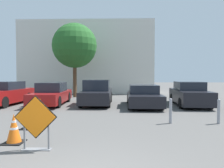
{
  "coord_description": "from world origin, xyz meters",
  "views": [
    {
      "loc": [
        0.75,
        -3.16,
        1.83
      ],
      "look_at": [
        0.34,
        10.68,
        1.31
      ],
      "focal_mm": 35.0,
      "sensor_mm": 36.0,
      "label": 1
    }
  ],
  "objects_px": {
    "traffic_cone_fourth": "(40,106)",
    "bollard_second": "(219,111)",
    "parked_car_nearest": "(5,94)",
    "parked_car_fourth": "(143,96)",
    "traffic_cone_second": "(29,119)",
    "parked_car_second": "(52,94)",
    "traffic_cone_nearest": "(14,129)",
    "bollard_nearest": "(171,110)",
    "traffic_cone_third": "(34,112)",
    "road_closed_sign": "(36,122)",
    "parked_car_third": "(97,93)",
    "parked_car_fifth": "(189,94)"
  },
  "relations": [
    {
      "from": "parked_car_fourth",
      "to": "traffic_cone_fourth",
      "type": "bearing_deg",
      "value": 25.47
    },
    {
      "from": "traffic_cone_third",
      "to": "parked_car_third",
      "type": "height_order",
      "value": "parked_car_third"
    },
    {
      "from": "bollard_second",
      "to": "parked_car_fifth",
      "type": "bearing_deg",
      "value": 83.84
    },
    {
      "from": "traffic_cone_nearest",
      "to": "parked_car_nearest",
      "type": "bearing_deg",
      "value": 119.06
    },
    {
      "from": "traffic_cone_nearest",
      "to": "parked_car_fifth",
      "type": "relative_size",
      "value": 0.17
    },
    {
      "from": "traffic_cone_third",
      "to": "traffic_cone_fourth",
      "type": "distance_m",
      "value": 1.71
    },
    {
      "from": "traffic_cone_nearest",
      "to": "parked_car_nearest",
      "type": "relative_size",
      "value": 0.17
    },
    {
      "from": "traffic_cone_fourth",
      "to": "bollard_second",
      "type": "xyz_separation_m",
      "value": [
        7.72,
        -2.31,
        0.15
      ]
    },
    {
      "from": "road_closed_sign",
      "to": "parked_car_fifth",
      "type": "xyz_separation_m",
      "value": [
        6.4,
        8.35,
        -0.03
      ]
    },
    {
      "from": "traffic_cone_second",
      "to": "bollard_nearest",
      "type": "bearing_deg",
      "value": 11.02
    },
    {
      "from": "parked_car_third",
      "to": "parked_car_fifth",
      "type": "distance_m",
      "value": 5.76
    },
    {
      "from": "traffic_cone_second",
      "to": "traffic_cone_third",
      "type": "height_order",
      "value": "traffic_cone_second"
    },
    {
      "from": "parked_car_nearest",
      "to": "parked_car_third",
      "type": "height_order",
      "value": "parked_car_third"
    },
    {
      "from": "bollard_nearest",
      "to": "traffic_cone_second",
      "type": "bearing_deg",
      "value": -168.98
    },
    {
      "from": "traffic_cone_second",
      "to": "traffic_cone_fourth",
      "type": "bearing_deg",
      "value": 103.7
    },
    {
      "from": "traffic_cone_fourth",
      "to": "parked_car_second",
      "type": "xyz_separation_m",
      "value": [
        -0.35,
        3.03,
        0.3
      ]
    },
    {
      "from": "road_closed_sign",
      "to": "bollard_nearest",
      "type": "bearing_deg",
      "value": 38.1
    },
    {
      "from": "traffic_cone_fourth",
      "to": "parked_car_fifth",
      "type": "bearing_deg",
      "value": 19.21
    },
    {
      "from": "traffic_cone_second",
      "to": "parked_car_second",
      "type": "relative_size",
      "value": 0.15
    },
    {
      "from": "traffic_cone_nearest",
      "to": "traffic_cone_third",
      "type": "height_order",
      "value": "traffic_cone_nearest"
    },
    {
      "from": "traffic_cone_third",
      "to": "traffic_cone_fourth",
      "type": "relative_size",
      "value": 0.85
    },
    {
      "from": "road_closed_sign",
      "to": "parked_car_second",
      "type": "height_order",
      "value": "parked_car_second"
    },
    {
      "from": "parked_car_second",
      "to": "parked_car_fourth",
      "type": "bearing_deg",
      "value": 171.96
    },
    {
      "from": "road_closed_sign",
      "to": "parked_car_third",
      "type": "height_order",
      "value": "parked_car_third"
    },
    {
      "from": "traffic_cone_fourth",
      "to": "parked_car_second",
      "type": "height_order",
      "value": "parked_car_second"
    },
    {
      "from": "parked_car_nearest",
      "to": "bollard_nearest",
      "type": "height_order",
      "value": "parked_car_nearest"
    },
    {
      "from": "traffic_cone_second",
      "to": "parked_car_fifth",
      "type": "distance_m",
      "value": 9.71
    },
    {
      "from": "parked_car_nearest",
      "to": "parked_car_third",
      "type": "bearing_deg",
      "value": -173.25
    },
    {
      "from": "traffic_cone_nearest",
      "to": "bollard_nearest",
      "type": "relative_size",
      "value": 0.82
    },
    {
      "from": "traffic_cone_second",
      "to": "parked_car_fifth",
      "type": "relative_size",
      "value": 0.15
    },
    {
      "from": "parked_car_third",
      "to": "traffic_cone_second",
      "type": "bearing_deg",
      "value": 75.02
    },
    {
      "from": "traffic_cone_fourth",
      "to": "parked_car_fourth",
      "type": "distance_m",
      "value": 5.93
    },
    {
      "from": "traffic_cone_second",
      "to": "parked_car_nearest",
      "type": "height_order",
      "value": "parked_car_nearest"
    },
    {
      "from": "parked_car_third",
      "to": "bollard_nearest",
      "type": "distance_m",
      "value": 6.41
    },
    {
      "from": "traffic_cone_third",
      "to": "parked_car_fourth",
      "type": "bearing_deg",
      "value": 39.12
    },
    {
      "from": "traffic_cone_nearest",
      "to": "parked_car_fourth",
      "type": "bearing_deg",
      "value": 59.32
    },
    {
      "from": "parked_car_third",
      "to": "parked_car_fifth",
      "type": "relative_size",
      "value": 0.94
    },
    {
      "from": "parked_car_nearest",
      "to": "parked_car_fourth",
      "type": "distance_m",
      "value": 8.64
    },
    {
      "from": "road_closed_sign",
      "to": "parked_car_fourth",
      "type": "height_order",
      "value": "road_closed_sign"
    },
    {
      "from": "road_closed_sign",
      "to": "traffic_cone_fourth",
      "type": "bearing_deg",
      "value": 109.05
    },
    {
      "from": "parked_car_fifth",
      "to": "traffic_cone_third",
      "type": "bearing_deg",
      "value": 33.95
    },
    {
      "from": "parked_car_second",
      "to": "traffic_cone_third",
      "type": "bearing_deg",
      "value": 96.76
    },
    {
      "from": "road_closed_sign",
      "to": "bollard_nearest",
      "type": "height_order",
      "value": "road_closed_sign"
    },
    {
      "from": "traffic_cone_nearest",
      "to": "parked_car_third",
      "type": "xyz_separation_m",
      "value": [
        1.46,
        8.03,
        0.33
      ]
    },
    {
      "from": "traffic_cone_second",
      "to": "parked_car_nearest",
      "type": "distance_m",
      "value": 7.34
    },
    {
      "from": "parked_car_nearest",
      "to": "parked_car_second",
      "type": "relative_size",
      "value": 0.98
    },
    {
      "from": "bollard_nearest",
      "to": "parked_car_fourth",
      "type": "bearing_deg",
      "value": 95.99
    },
    {
      "from": "bollard_second",
      "to": "bollard_nearest",
      "type": "bearing_deg",
      "value": -180.0
    },
    {
      "from": "parked_car_second",
      "to": "parked_car_fifth",
      "type": "distance_m",
      "value": 8.64
    },
    {
      "from": "parked_car_nearest",
      "to": "traffic_cone_fourth",
      "type": "bearing_deg",
      "value": 142.51
    }
  ]
}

